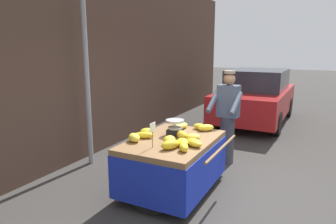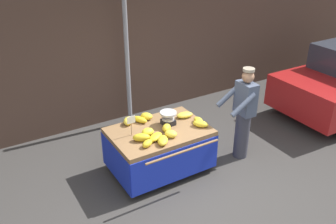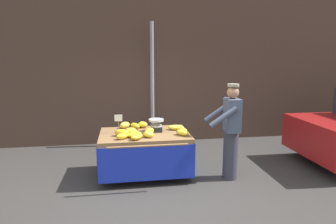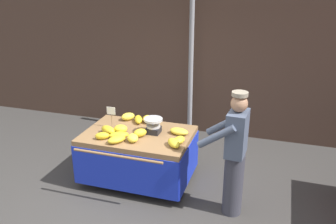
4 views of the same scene
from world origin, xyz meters
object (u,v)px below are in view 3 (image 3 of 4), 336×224
object	(u,v)px
banana_bunch_8	(122,136)
banana_bunch_4	(176,127)
weighing_scale	(156,125)
banana_bunch_7	(122,133)
banana_bunch_2	(131,131)
vendor_person	(231,132)
banana_bunch_10	(134,134)
banana_bunch_0	(182,132)
street_pole	(152,85)
banana_cart	(145,144)
banana_bunch_9	(183,131)
banana_bunch_1	(143,124)
banana_bunch_5	(135,126)
banana_bunch_12	(149,134)
banana_bunch_6	(125,125)
banana_bunch_3	(137,136)
price_sign	(118,120)
banana_bunch_11	(150,131)

from	to	relation	value
banana_bunch_8	banana_bunch_4	bearing A→B (deg)	26.24
weighing_scale	banana_bunch_7	xyz separation A→B (m)	(-0.63, -0.24, -0.06)
banana_bunch_2	vendor_person	distance (m)	1.77
banana_bunch_10	banana_bunch_0	bearing A→B (deg)	-2.00
street_pole	banana_bunch_0	size ratio (longest dim) A/B	11.37
banana_cart	banana_bunch_9	world-z (taller)	banana_bunch_9
banana_cart	banana_bunch_0	size ratio (longest dim) A/B	6.21
banana_bunch_7	vendor_person	world-z (taller)	vendor_person
banana_bunch_1	banana_bunch_8	world-z (taller)	banana_bunch_1
banana_bunch_1	banana_bunch_7	bearing A→B (deg)	-124.43
banana_cart	vendor_person	size ratio (longest dim) A/B	0.95
weighing_scale	banana_bunch_5	bearing A→B (deg)	139.23
weighing_scale	banana_bunch_5	xyz separation A→B (m)	(-0.37, 0.32, -0.07)
street_pole	banana_bunch_5	xyz separation A→B (m)	(-0.49, -1.47, -0.63)
banana_cart	weighing_scale	distance (m)	0.41
banana_bunch_7	banana_bunch_10	xyz separation A→B (m)	(0.21, -0.08, -0.02)
weighing_scale	banana_bunch_2	xyz separation A→B (m)	(-0.47, -0.14, -0.06)
banana_bunch_12	vendor_person	distance (m)	1.45
weighing_scale	banana_bunch_2	world-z (taller)	weighing_scale
banana_bunch_6	banana_bunch_12	size ratio (longest dim) A/B	1.13
banana_bunch_1	banana_bunch_7	distance (m)	0.72
banana_bunch_4	banana_bunch_9	distance (m)	0.30
banana_cart	banana_bunch_3	distance (m)	0.50
banana_bunch_0	banana_bunch_3	distance (m)	0.82
weighing_scale	banana_bunch_8	bearing A→B (deg)	-145.72
banana_bunch_6	vendor_person	distance (m)	2.01
street_pole	banana_bunch_10	bearing A→B (deg)	-104.23
street_pole	banana_bunch_0	bearing A→B (deg)	-81.81
price_sign	banana_bunch_9	size ratio (longest dim) A/B	1.61
vendor_person	banana_bunch_2	bearing A→B (deg)	169.76
vendor_person	banana_bunch_9	bearing A→B (deg)	163.55
banana_bunch_6	banana_bunch_10	distance (m)	0.70
banana_bunch_2	banana_bunch_3	xyz separation A→B (m)	(0.09, -0.33, -0.01)
banana_bunch_3	vendor_person	world-z (taller)	vendor_person
street_pole	banana_bunch_4	xyz separation A→B (m)	(0.26, -1.72, -0.64)
weighing_scale	banana_bunch_3	bearing A→B (deg)	-129.14
price_sign	banana_bunch_8	xyz separation A→B (m)	(0.06, -0.42, -0.20)
banana_cart	banana_bunch_8	xyz separation A→B (m)	(-0.41, -0.35, 0.27)
weighing_scale	banana_bunch_10	size ratio (longest dim) A/B	0.99
banana_bunch_8	vendor_person	bearing A→B (deg)	-0.84
banana_bunch_9	banana_bunch_4	bearing A→B (deg)	106.62
banana_bunch_4	banana_bunch_11	xyz separation A→B (m)	(-0.52, -0.25, 0.01)
banana_cart	price_sign	distance (m)	0.66
banana_bunch_1	banana_bunch_6	xyz separation A→B (m)	(-0.35, 0.00, 0.00)
banana_bunch_2	banana_bunch_11	distance (m)	0.33
banana_bunch_5	banana_bunch_7	bearing A→B (deg)	-114.79
banana_bunch_1	banana_bunch_10	size ratio (longest dim) A/B	0.77
banana_bunch_9	banana_bunch_6	bearing A→B (deg)	150.72
banana_cart	banana_bunch_7	xyz separation A→B (m)	(-0.41, -0.16, 0.28)
street_pole	banana_bunch_9	bearing A→B (deg)	-80.09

